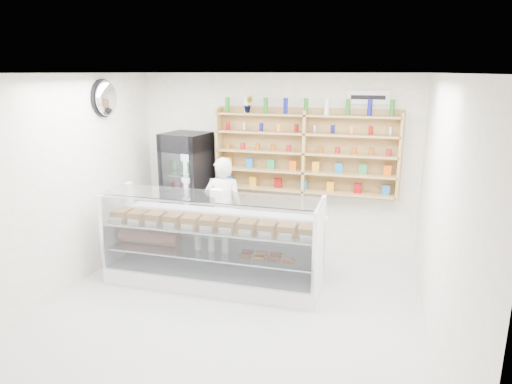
% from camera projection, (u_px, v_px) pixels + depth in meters
% --- Properties ---
extents(room, '(5.00, 5.00, 5.00)m').
position_uv_depth(room, '(224.00, 204.00, 5.05)').
color(room, '#BBBBC0').
rests_on(room, ground).
extents(display_counter, '(2.89, 0.86, 1.26)m').
position_uv_depth(display_counter, '(213.00, 259.00, 6.18)').
color(display_counter, white).
rests_on(display_counter, floor).
extents(shop_worker, '(0.64, 0.47, 1.60)m').
position_uv_depth(shop_worker, '(224.00, 209.00, 6.90)').
color(shop_worker, silver).
rests_on(shop_worker, floor).
extents(drinks_cooler, '(0.77, 0.75, 1.87)m').
position_uv_depth(drinks_cooler, '(188.00, 189.00, 7.52)').
color(drinks_cooler, black).
rests_on(drinks_cooler, floor).
extents(wall_shelving, '(2.84, 0.28, 1.33)m').
position_uv_depth(wall_shelving, '(305.00, 153.00, 7.05)').
color(wall_shelving, tan).
rests_on(wall_shelving, back_wall).
extents(potted_plant, '(0.17, 0.15, 0.26)m').
position_uv_depth(potted_plant, '(248.00, 104.00, 7.10)').
color(potted_plant, '#1E6626').
rests_on(potted_plant, wall_shelving).
extents(security_mirror, '(0.15, 0.50, 0.50)m').
position_uv_depth(security_mirror, '(106.00, 98.00, 6.46)').
color(security_mirror, silver).
rests_on(security_mirror, left_wall).
extents(wall_sign, '(0.62, 0.03, 0.20)m').
position_uv_depth(wall_sign, '(368.00, 97.00, 6.72)').
color(wall_sign, white).
rests_on(wall_sign, back_wall).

